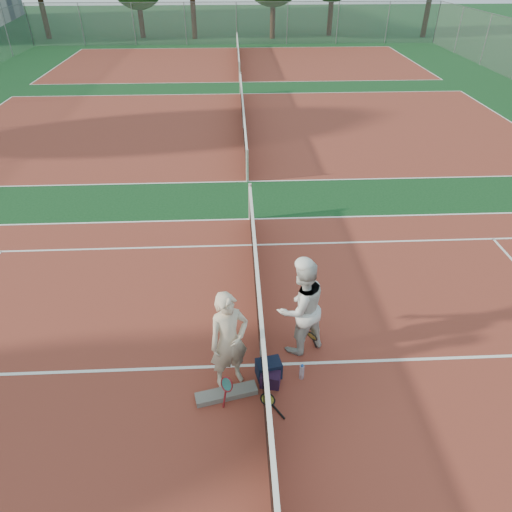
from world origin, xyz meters
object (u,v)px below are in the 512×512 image
(racket_spare, at_px, (268,399))
(water_bottle, at_px, (302,372))
(sports_bag_navy, at_px, (269,369))
(sports_bag_purple, at_px, (270,379))
(racket_black_held, at_px, (311,342))
(player_a, at_px, (229,341))
(net_main, at_px, (261,345))
(player_b, at_px, (301,307))
(racket_red, at_px, (227,391))

(racket_spare, bearing_deg, water_bottle, -86.50)
(sports_bag_navy, height_order, water_bottle, sports_bag_navy)
(sports_bag_purple, height_order, water_bottle, water_bottle)
(racket_black_held, relative_size, sports_bag_navy, 1.28)
(racket_black_held, bearing_deg, racket_spare, 4.40)
(sports_bag_navy, distance_m, sports_bag_purple, 0.22)
(player_a, bearing_deg, net_main, 4.46)
(racket_spare, bearing_deg, net_main, -27.37)
(sports_bag_purple, bearing_deg, net_main, 105.41)
(net_main, height_order, player_b, player_b)
(net_main, bearing_deg, player_a, -150.30)
(player_a, distance_m, racket_black_held, 1.76)
(racket_red, height_order, racket_black_held, racket_red)
(player_b, distance_m, sports_bag_navy, 1.24)
(player_b, bearing_deg, net_main, 3.61)
(player_a, relative_size, player_b, 0.97)
(racket_spare, distance_m, sports_bag_purple, 0.35)
(net_main, height_order, racket_black_held, net_main)
(net_main, distance_m, water_bottle, 0.86)
(player_a, xyz_separation_m, water_bottle, (1.26, -0.01, -0.81))
(racket_spare, bearing_deg, sports_bag_navy, -37.46)
(player_b, height_order, racket_red, player_b)
(net_main, distance_m, racket_spare, 0.93)
(racket_red, xyz_separation_m, sports_bag_purple, (0.75, 0.34, -0.16))
(player_b, bearing_deg, racket_black_held, 113.77)
(net_main, bearing_deg, racket_black_held, 15.79)
(racket_spare, relative_size, sports_bag_navy, 1.37)
(racket_black_held, xyz_separation_m, sports_bag_purple, (-0.82, -0.73, -0.14))
(player_b, height_order, racket_spare, player_b)
(racket_black_held, xyz_separation_m, racket_spare, (-0.89, -1.06, -0.27))
(racket_spare, xyz_separation_m, sports_bag_purple, (0.06, 0.33, 0.12))
(racket_black_held, bearing_deg, water_bottle, 21.84)
(player_a, distance_m, sports_bag_purple, 1.09)
(player_b, distance_m, water_bottle, 1.15)
(racket_red, distance_m, sports_bag_navy, 0.93)
(racket_red, relative_size, sports_bag_purple, 1.72)
(player_a, height_order, racket_spare, player_a)
(net_main, xyz_separation_m, racket_black_held, (0.95, 0.27, -0.23))
(racket_black_held, relative_size, water_bottle, 1.87)
(player_b, relative_size, water_bottle, 6.65)
(water_bottle, bearing_deg, net_main, 154.17)
(net_main, relative_size, racket_red, 18.69)
(sports_bag_navy, xyz_separation_m, water_bottle, (0.58, -0.09, -0.02))
(racket_black_held, height_order, racket_spare, racket_black_held)
(racket_black_held, xyz_separation_m, water_bottle, (-0.25, -0.61, -0.13))
(racket_spare, xyz_separation_m, sports_bag_navy, (0.05, 0.54, 0.16))
(racket_red, relative_size, racket_spare, 0.98)
(player_b, height_order, sports_bag_purple, player_b)
(net_main, relative_size, racket_spare, 18.30)
(sports_bag_purple, bearing_deg, water_bottle, 12.56)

